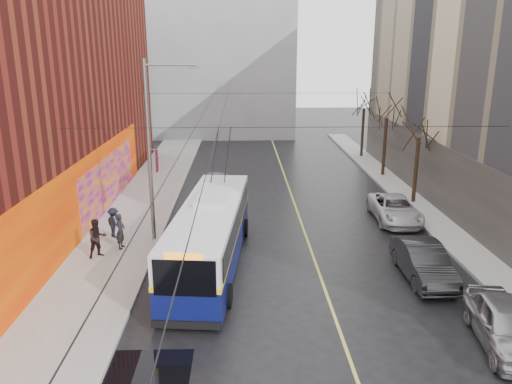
# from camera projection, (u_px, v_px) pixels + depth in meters

# --- Properties ---
(ground) EXTENTS (140.00, 140.00, 0.00)m
(ground) POSITION_uv_depth(u_px,v_px,m) (301.00, 355.00, 15.90)
(ground) COLOR black
(ground) RESTS_ON ground
(sidewalk_left) EXTENTS (4.00, 60.00, 0.15)m
(sidewalk_left) POSITION_uv_depth(u_px,v_px,m) (129.00, 227.00, 27.17)
(sidewalk_left) COLOR gray
(sidewalk_left) RESTS_ON ground
(sidewalk_right) EXTENTS (2.00, 60.00, 0.15)m
(sidewalk_right) POSITION_uv_depth(u_px,v_px,m) (437.00, 224.00, 27.68)
(sidewalk_right) COLOR gray
(sidewalk_right) RESTS_ON ground
(lane_line) EXTENTS (0.12, 50.00, 0.01)m
(lane_line) POSITION_uv_depth(u_px,v_px,m) (298.00, 215.00, 29.39)
(lane_line) COLOR #BFB74C
(lane_line) RESTS_ON ground
(building_far) EXTENTS (20.50, 12.10, 18.00)m
(building_far) POSITION_uv_depth(u_px,v_px,m) (203.00, 53.00, 56.46)
(building_far) COLOR gray
(building_far) RESTS_ON ground
(streetlight_pole) EXTENTS (2.65, 0.60, 9.00)m
(streetlight_pole) POSITION_uv_depth(u_px,v_px,m) (152.00, 147.00, 23.98)
(streetlight_pole) COLOR slate
(streetlight_pole) RESTS_ON ground
(catenary_wires) EXTENTS (18.00, 60.00, 0.22)m
(catenary_wires) POSITION_uv_depth(u_px,v_px,m) (229.00, 107.00, 28.29)
(catenary_wires) COLOR black
(tree_near) EXTENTS (3.20, 3.20, 6.40)m
(tree_near) POSITION_uv_depth(u_px,v_px,m) (420.00, 125.00, 30.17)
(tree_near) COLOR black
(tree_near) RESTS_ON ground
(tree_mid) EXTENTS (3.20, 3.20, 6.68)m
(tree_mid) POSITION_uv_depth(u_px,v_px,m) (387.00, 108.00, 36.82)
(tree_mid) COLOR black
(tree_mid) RESTS_ON ground
(tree_far) EXTENTS (3.20, 3.20, 6.57)m
(tree_far) POSITION_uv_depth(u_px,v_px,m) (364.00, 100.00, 43.58)
(tree_far) COLOR black
(tree_far) RESTS_ON ground
(pigeons_flying) EXTENTS (1.15, 2.94, 1.33)m
(pigeons_flying) POSITION_uv_depth(u_px,v_px,m) (233.00, 98.00, 23.54)
(pigeons_flying) COLOR slate
(trolleybus) EXTENTS (3.52, 11.62, 5.44)m
(trolleybus) POSITION_uv_depth(u_px,v_px,m) (210.00, 234.00, 22.13)
(trolleybus) COLOR #090F49
(trolleybus) RESTS_ON ground
(parked_car_a) EXTENTS (2.42, 4.71, 1.53)m
(parked_car_a) POSITION_uv_depth(u_px,v_px,m) (506.00, 324.00, 16.24)
(parked_car_a) COLOR #98989D
(parked_car_a) RESTS_ON ground
(parked_car_b) EXTENTS (1.61, 4.59, 1.51)m
(parked_car_b) POSITION_uv_depth(u_px,v_px,m) (423.00, 262.00, 21.06)
(parked_car_b) COLOR black
(parked_car_b) RESTS_ON ground
(parked_car_c) EXTENTS (2.42, 5.03, 1.38)m
(parked_car_c) POSITION_uv_depth(u_px,v_px,m) (395.00, 209.00, 28.25)
(parked_car_c) COLOR silver
(parked_car_c) RESTS_ON ground
(following_car) EXTENTS (2.10, 4.36, 1.44)m
(following_car) POSITION_uv_depth(u_px,v_px,m) (215.00, 184.00, 33.34)
(following_car) COLOR silver
(following_car) RESTS_ON ground
(pedestrian_a) EXTENTS (0.45, 0.65, 1.74)m
(pedestrian_a) POSITION_uv_depth(u_px,v_px,m) (121.00, 231.00, 23.87)
(pedestrian_a) COLOR black
(pedestrian_a) RESTS_ON sidewalk_left
(pedestrian_b) EXTENTS (1.12, 1.09, 1.82)m
(pedestrian_b) POSITION_uv_depth(u_px,v_px,m) (97.00, 238.00, 22.84)
(pedestrian_b) COLOR black
(pedestrian_b) RESTS_ON sidewalk_left
(pedestrian_c) EXTENTS (1.11, 1.13, 1.56)m
(pedestrian_c) POSITION_uv_depth(u_px,v_px,m) (114.00, 222.00, 25.31)
(pedestrian_c) COLOR black
(pedestrian_c) RESTS_ON sidewalk_left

